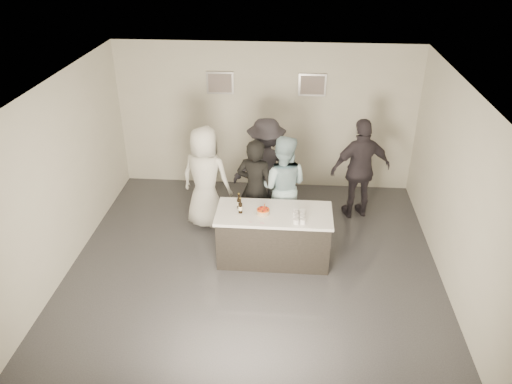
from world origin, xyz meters
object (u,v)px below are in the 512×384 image
at_px(beer_bottle_b, 240,206).
at_px(person_main_black, 255,189).
at_px(person_main_blue, 282,186).
at_px(beer_bottle_a, 239,201).
at_px(person_guest_back, 266,167).
at_px(cake, 263,212).
at_px(person_guest_left, 205,178).
at_px(person_guest_right, 361,169).
at_px(bar_counter, 274,236).

relative_size(beer_bottle_b, person_main_black, 0.14).
distance_m(beer_bottle_b, person_main_blue, 1.11).
bearing_deg(beer_bottle_a, person_guest_back, 76.20).
distance_m(cake, person_guest_back, 1.59).
height_order(cake, person_guest_left, person_guest_left).
bearing_deg(person_guest_back, person_guest_right, 176.34).
height_order(bar_counter, person_guest_left, person_guest_left).
height_order(cake, beer_bottle_a, beer_bottle_a).
distance_m(bar_counter, beer_bottle_b, 0.79).
xyz_separation_m(bar_counter, person_main_blue, (0.10, 0.85, 0.48)).
distance_m(beer_bottle_b, person_guest_left, 1.29).
xyz_separation_m(beer_bottle_a, person_main_black, (0.22, 0.62, -0.11)).
bearing_deg(bar_counter, person_main_blue, 83.04).
relative_size(person_main_blue, person_guest_left, 0.97).
relative_size(person_main_black, person_main_blue, 0.99).
relative_size(cake, beer_bottle_b, 0.79).
height_order(person_main_black, person_guest_back, person_guest_back).
bearing_deg(person_guest_back, beer_bottle_a, 71.95).
bearing_deg(person_main_black, person_guest_left, -2.40).
height_order(beer_bottle_b, person_guest_back, person_guest_back).
relative_size(bar_counter, person_guest_back, 0.98).
bearing_deg(person_guest_back, person_main_blue, 111.56).
xyz_separation_m(person_main_black, person_guest_right, (1.88, 0.83, 0.05)).
xyz_separation_m(bar_counter, cake, (-0.17, -0.06, 0.49)).
relative_size(bar_counter, person_guest_right, 0.96).
distance_m(bar_counter, person_main_black, 0.93).
distance_m(bar_counter, person_guest_left, 1.70).
distance_m(cake, person_main_blue, 0.95).
relative_size(bar_counter, person_main_black, 1.01).
distance_m(person_guest_left, person_guest_right, 2.85).
distance_m(person_guest_right, person_guest_back, 1.75).
bearing_deg(bar_counter, person_guest_back, 98.30).
relative_size(person_guest_left, person_guest_back, 1.00).
xyz_separation_m(beer_bottle_b, person_guest_back, (0.31, 1.58, -0.08)).
xyz_separation_m(cake, person_guest_left, (-1.10, 1.06, 0.02)).
bearing_deg(bar_counter, cake, -160.49).
bearing_deg(person_guest_left, person_main_blue, -171.63).
height_order(cake, beer_bottle_b, beer_bottle_b).
bearing_deg(person_guest_left, person_guest_back, -138.93).
height_order(bar_counter, person_guest_back, person_guest_back).
height_order(bar_counter, person_main_black, person_main_black).
distance_m(bar_counter, cake, 0.52).
height_order(bar_counter, person_main_blue, person_main_blue).
relative_size(beer_bottle_a, person_guest_right, 0.13).
bearing_deg(person_main_blue, cake, 79.53).
distance_m(bar_counter, beer_bottle_a, 0.82).
xyz_separation_m(person_main_blue, person_guest_left, (-1.38, 0.15, 0.03)).
relative_size(cake, beer_bottle_a, 0.79).
relative_size(cake, person_main_blue, 0.11).
bearing_deg(person_main_black, beer_bottle_b, 91.86).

